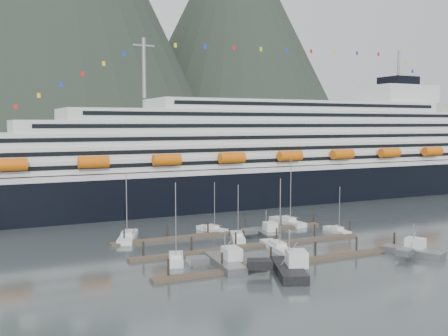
{
  "coord_description": "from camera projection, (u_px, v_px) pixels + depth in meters",
  "views": [
    {
      "loc": [
        -51.9,
        -82.77,
        23.55
      ],
      "look_at": [
        -1.9,
        22.0,
        13.58
      ],
      "focal_mm": 42.0,
      "sensor_mm": 36.0,
      "label": 1
    }
  ],
  "objects": [
    {
      "name": "mountains",
      "position": [
        64.0,
        8.0,
        636.46
      ],
      "size": [
        870.0,
        440.0,
        420.0
      ],
      "color": "black",
      "rests_on": "ground"
    },
    {
      "name": "dock_far",
      "position": [
        223.0,
        233.0,
        111.01
      ],
      "size": [
        48.18,
        2.28,
        3.2
      ],
      "color": "#4D4131",
      "rests_on": "ground"
    },
    {
      "name": "ground",
      "position": [
        283.0,
        248.0,
        98.72
      ],
      "size": [
        1600.0,
        1600.0,
        0.0
      ],
      "primitive_type": "plane",
      "color": "#4B5859",
      "rests_on": "ground"
    },
    {
      "name": "sailboat_a",
      "position": [
        176.0,
        259.0,
        89.04
      ],
      "size": [
        5.15,
        8.71,
        14.09
      ],
      "rotation": [
        0.0,
        0.0,
        1.22
      ],
      "color": "silver",
      "rests_on": "ground"
    },
    {
      "name": "sailboat_e",
      "position": [
        128.0,
        237.0,
        106.15
      ],
      "size": [
        7.02,
        11.62,
        14.08
      ],
      "rotation": [
        0.0,
        0.0,
        1.18
      ],
      "color": "silver",
      "rests_on": "ground"
    },
    {
      "name": "sailboat_h",
      "position": [
        337.0,
        231.0,
        112.81
      ],
      "size": [
        2.6,
        7.77,
        10.4
      ],
      "rotation": [
        0.0,
        0.0,
        1.52
      ],
      "color": "silver",
      "rests_on": "ground"
    },
    {
      "name": "dock_mid",
      "position": [
        253.0,
        246.0,
        99.32
      ],
      "size": [
        48.18,
        2.28,
        3.2
      ],
      "color": "#4D4131",
      "rests_on": "ground"
    },
    {
      "name": "trawler_d",
      "position": [
        413.0,
        251.0,
        93.17
      ],
      "size": [
        9.09,
        10.89,
        6.23
      ],
      "rotation": [
        0.0,
        0.0,
        2.0
      ],
      "color": "gray",
      "rests_on": "ground"
    },
    {
      "name": "sailboat_f",
      "position": [
        212.0,
        229.0,
        114.2
      ],
      "size": [
        4.85,
        8.15,
        11.14
      ],
      "rotation": [
        0.0,
        0.0,
        1.92
      ],
      "color": "silver",
      "rests_on": "ground"
    },
    {
      "name": "sailboat_d",
      "position": [
        277.0,
        248.0,
        97.26
      ],
      "size": [
        4.29,
        11.64,
        13.97
      ],
      "rotation": [
        0.0,
        0.0,
        1.43
      ],
      "color": "silver",
      "rests_on": "ground"
    },
    {
      "name": "dock_near",
      "position": [
        290.0,
        262.0,
        87.63
      ],
      "size": [
        48.18,
        2.28,
        3.2
      ],
      "color": "#4D4131",
      "rests_on": "ground"
    },
    {
      "name": "sailboat_g",
      "position": [
        287.0,
        222.0,
        122.5
      ],
      "size": [
        3.53,
        11.41,
        15.91
      ],
      "rotation": [
        0.0,
        0.0,
        1.64
      ],
      "color": "silver",
      "rests_on": "ground"
    },
    {
      "name": "trawler_e",
      "position": [
        265.0,
        233.0,
        108.82
      ],
      "size": [
        7.47,
        9.79,
        6.1
      ],
      "rotation": [
        0.0,
        0.0,
        1.44
      ],
      "color": "gray",
      "rests_on": "ground"
    },
    {
      "name": "trawler_b",
      "position": [
        288.0,
        268.0,
        81.55
      ],
      "size": [
        10.55,
        12.66,
        7.87
      ],
      "rotation": [
        0.0,
        0.0,
        1.19
      ],
      "color": "black",
      "rests_on": "ground"
    },
    {
      "name": "sailboat_c",
      "position": [
        238.0,
        237.0,
        106.49
      ],
      "size": [
        5.42,
        8.96,
        11.65
      ],
      "rotation": [
        0.0,
        0.0,
        1.19
      ],
      "color": "silver",
      "rests_on": "ground"
    },
    {
      "name": "cruise_ship",
      "position": [
        272.0,
        161.0,
        159.97
      ],
      "size": [
        210.0,
        30.4,
        50.3
      ],
      "color": "black",
      "rests_on": "ground"
    },
    {
      "name": "trawler_a",
      "position": [
        224.0,
        262.0,
        85.76
      ],
      "size": [
        8.97,
        12.38,
        6.63
      ],
      "rotation": [
        0.0,
        0.0,
        1.47
      ],
      "color": "gray",
      "rests_on": "ground"
    }
  ]
}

